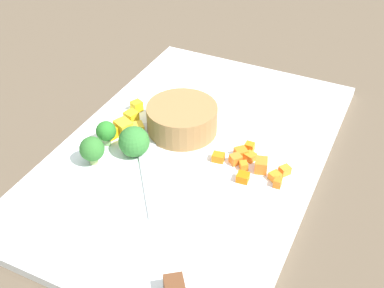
% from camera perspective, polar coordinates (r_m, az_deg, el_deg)
% --- Properties ---
extents(ground_plane, '(4.00, 4.00, 0.00)m').
position_cam_1_polar(ground_plane, '(0.68, 0.00, -1.45)').
color(ground_plane, brown).
extents(cutting_board, '(0.52, 0.34, 0.01)m').
position_cam_1_polar(cutting_board, '(0.68, 0.00, -1.06)').
color(cutting_board, white).
rests_on(cutting_board, ground_plane).
extents(prep_bowl, '(0.10, 0.10, 0.04)m').
position_cam_1_polar(prep_bowl, '(0.70, -1.15, 2.92)').
color(prep_bowl, olive).
rests_on(prep_bowl, cutting_board).
extents(chef_knife, '(0.30, 0.23, 0.02)m').
position_cam_1_polar(chef_knife, '(0.54, -2.90, -12.32)').
color(chef_knife, silver).
rests_on(chef_knife, cutting_board).
extents(carrot_dice_0, '(0.02, 0.02, 0.01)m').
position_cam_1_polar(carrot_dice_0, '(0.66, 5.67, -1.01)').
color(carrot_dice_0, orange).
rests_on(carrot_dice_0, cutting_board).
extents(carrot_dice_1, '(0.02, 0.02, 0.01)m').
position_cam_1_polar(carrot_dice_1, '(0.63, 5.89, -3.85)').
color(carrot_dice_1, orange).
rests_on(carrot_dice_1, cutting_board).
extents(carrot_dice_2, '(0.02, 0.02, 0.01)m').
position_cam_1_polar(carrot_dice_2, '(0.65, 4.95, -1.94)').
color(carrot_dice_2, orange).
rests_on(carrot_dice_2, cutting_board).
extents(carrot_dice_3, '(0.02, 0.02, 0.01)m').
position_cam_1_polar(carrot_dice_3, '(0.63, 9.55, -3.70)').
color(carrot_dice_3, orange).
rests_on(carrot_dice_3, cutting_board).
extents(carrot_dice_4, '(0.02, 0.02, 0.02)m').
position_cam_1_polar(carrot_dice_4, '(0.64, 7.89, -2.59)').
color(carrot_dice_4, orange).
rests_on(carrot_dice_4, cutting_board).
extents(carrot_dice_5, '(0.02, 0.01, 0.01)m').
position_cam_1_polar(carrot_dice_5, '(0.65, 5.97, -2.49)').
color(carrot_dice_5, orange).
rests_on(carrot_dice_5, cutting_board).
extents(carrot_dice_6, '(0.02, 0.02, 0.01)m').
position_cam_1_polar(carrot_dice_6, '(0.65, 3.06, -1.54)').
color(carrot_dice_6, orange).
rests_on(carrot_dice_6, cutting_board).
extents(carrot_dice_7, '(0.02, 0.02, 0.01)m').
position_cam_1_polar(carrot_dice_7, '(0.64, 10.66, -3.00)').
color(carrot_dice_7, orange).
rests_on(carrot_dice_7, cutting_board).
extents(carrot_dice_8, '(0.01, 0.01, 0.01)m').
position_cam_1_polar(carrot_dice_8, '(0.63, 9.86, -4.43)').
color(carrot_dice_8, orange).
rests_on(carrot_dice_8, cutting_board).
extents(carrot_dice_9, '(0.02, 0.02, 0.01)m').
position_cam_1_polar(carrot_dice_9, '(0.66, 6.74, -1.47)').
color(carrot_dice_9, orange).
rests_on(carrot_dice_9, cutting_board).
extents(carrot_dice_10, '(0.01, 0.01, 0.01)m').
position_cam_1_polar(carrot_dice_10, '(0.67, 6.65, -0.33)').
color(carrot_dice_10, orange).
rests_on(carrot_dice_10, cutting_board).
extents(pepper_dice_0, '(0.03, 0.03, 0.02)m').
position_cam_1_polar(pepper_dice_0, '(0.71, -7.92, 1.94)').
color(pepper_dice_0, yellow).
rests_on(pepper_dice_0, cutting_board).
extents(pepper_dice_1, '(0.03, 0.03, 0.02)m').
position_cam_1_polar(pepper_dice_1, '(0.70, -9.65, 1.27)').
color(pepper_dice_1, yellow).
rests_on(pepper_dice_1, cutting_board).
extents(pepper_dice_2, '(0.02, 0.02, 0.02)m').
position_cam_1_polar(pepper_dice_2, '(0.70, -6.39, 1.70)').
color(pepper_dice_2, yellow).
rests_on(pepper_dice_2, cutting_board).
extents(pepper_dice_3, '(0.02, 0.02, 0.02)m').
position_cam_1_polar(pepper_dice_3, '(0.73, -7.01, 3.07)').
color(pepper_dice_3, yellow).
rests_on(pepper_dice_3, cutting_board).
extents(pepper_dice_4, '(0.02, 0.02, 0.02)m').
position_cam_1_polar(pepper_dice_4, '(0.75, -6.40, 4.37)').
color(pepper_dice_4, yellow).
rests_on(pepper_dice_4, cutting_board).
extents(broccoli_floret_0, '(0.04, 0.04, 0.04)m').
position_cam_1_polar(broccoli_floret_0, '(0.66, -6.71, 0.26)').
color(broccoli_floret_0, '#87B266').
rests_on(broccoli_floret_0, cutting_board).
extents(broccoli_floret_1, '(0.03, 0.03, 0.04)m').
position_cam_1_polar(broccoli_floret_1, '(0.65, -11.47, -0.61)').
color(broccoli_floret_1, '#97B866').
rests_on(broccoli_floret_1, cutting_board).
extents(broccoli_floret_2, '(0.03, 0.03, 0.04)m').
position_cam_1_polar(broccoli_floret_2, '(0.68, -9.88, 1.42)').
color(broccoli_floret_2, '#83AF68').
rests_on(broccoli_floret_2, cutting_board).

